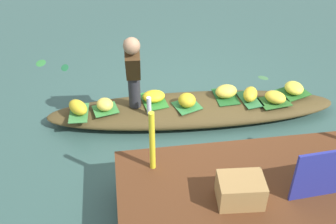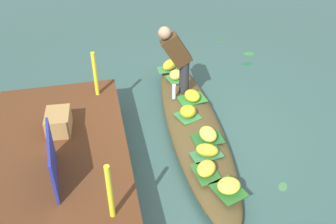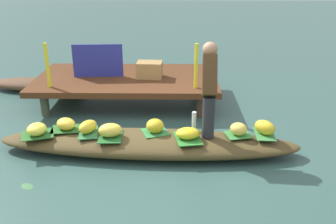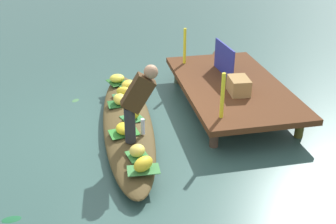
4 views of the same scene
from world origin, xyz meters
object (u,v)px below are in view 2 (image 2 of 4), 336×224
object	(u,v)px
water_bottle	(174,92)
market_banner	(52,160)
vendor_boat	(194,126)
banana_bunch_1	(192,96)
vendor_person	(177,56)
produce_crate	(58,122)
banana_bunch_5	(207,150)
banana_bunch_7	(170,65)
banana_bunch_2	(176,75)
banana_bunch_0	(188,111)
banana_bunch_6	(208,134)
banana_bunch_3	(206,168)
banana_bunch_4	(229,186)

from	to	relation	value
water_bottle	market_banner	bearing A→B (deg)	131.91
vendor_boat	banana_bunch_1	world-z (taller)	banana_bunch_1
vendor_person	produce_crate	size ratio (longest dim) A/B	2.68
banana_bunch_5	banana_bunch_7	distance (m)	2.35
banana_bunch_1	banana_bunch_7	world-z (taller)	banana_bunch_7
banana_bunch_2	banana_bunch_0	bearing A→B (deg)	176.56
banana_bunch_6	banana_bunch_5	bearing A→B (deg)	160.94
vendor_boat	banana_bunch_7	world-z (taller)	banana_bunch_7
banana_bunch_0	banana_bunch_7	bearing A→B (deg)	-1.34
water_bottle	produce_crate	xyz separation A→B (m)	(-0.71, 1.78, 0.21)
banana_bunch_1	water_bottle	bearing A→B (deg)	72.13
banana_bunch_1	market_banner	xyz separation A→B (m)	(-1.53, 2.09, 0.42)
banana_bunch_3	vendor_person	size ratio (longest dim) A/B	0.25
banana_bunch_7	produce_crate	world-z (taller)	produce_crate
banana_bunch_7	water_bottle	xyz separation A→B (m)	(-0.93, 0.13, 0.03)
banana_bunch_3	water_bottle	world-z (taller)	water_bottle
banana_bunch_6	vendor_person	world-z (taller)	vendor_person
banana_bunch_1	banana_bunch_5	size ratio (longest dim) A/B	1.04
vendor_boat	banana_bunch_7	xyz separation A→B (m)	(1.55, 0.04, 0.23)
banana_bunch_4	vendor_person	bearing A→B (deg)	3.08
vendor_boat	banana_bunch_5	size ratio (longest dim) A/B	13.39
banana_bunch_2	produce_crate	bearing A→B (deg)	123.56
banana_bunch_7	water_bottle	distance (m)	0.94
vendor_boat	water_bottle	size ratio (longest dim) A/B	15.63
banana_bunch_7	water_bottle	world-z (taller)	water_bottle
vendor_person	water_bottle	bearing A→B (deg)	155.03
vendor_person	vendor_boat	bearing A→B (deg)	-173.45
banana_bunch_4	produce_crate	size ratio (longest dim) A/B	0.66
banana_bunch_0	banana_bunch_3	world-z (taller)	banana_bunch_0
vendor_boat	banana_bunch_1	xyz separation A→B (m)	(0.53, -0.11, 0.20)
banana_bunch_1	water_bottle	size ratio (longest dim) A/B	1.21
vendor_person	market_banner	distance (m)	2.62
banana_bunch_1	vendor_person	bearing A→B (deg)	36.70
banana_bunch_2	banana_bunch_4	xyz separation A→B (m)	(-2.66, -0.04, -0.01)
banana_bunch_3	market_banner	bearing A→B (deg)	86.31
banana_bunch_3	banana_bunch_5	bearing A→B (deg)	-18.35
vendor_boat	vendor_person	size ratio (longest dim) A/B	3.41
vendor_person	produce_crate	xyz separation A→B (m)	(-0.89, 1.86, -0.34)
vendor_boat	market_banner	xyz separation A→B (m)	(-1.00, 1.98, 0.62)
vendor_boat	vendor_person	xyz separation A→B (m)	(0.80, 0.09, 0.81)
vendor_boat	banana_bunch_3	bearing A→B (deg)	174.86
banana_bunch_7	vendor_person	xyz separation A→B (m)	(-0.75, 0.05, 0.58)
banana_bunch_7	market_banner	size ratio (longest dim) A/B	0.35
produce_crate	banana_bunch_3	bearing A→B (deg)	-119.84
banana_bunch_7	water_bottle	size ratio (longest dim) A/B	1.19
produce_crate	vendor_boat	bearing A→B (deg)	-87.40
banana_bunch_6	market_banner	world-z (taller)	market_banner
banana_bunch_7	water_bottle	bearing A→B (deg)	171.94
banana_bunch_7	market_banner	world-z (taller)	market_banner
banana_bunch_3	produce_crate	distance (m)	2.09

